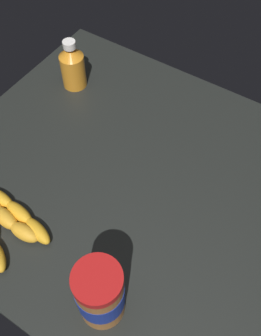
% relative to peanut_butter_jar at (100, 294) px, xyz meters
% --- Properties ---
extents(ground_plane, '(0.94, 0.77, 0.04)m').
position_rel_peanut_butter_jar_xyz_m(ground_plane, '(-0.08, 0.27, -0.10)').
color(ground_plane, black).
extents(peanut_butter_jar, '(0.08, 0.08, 0.16)m').
position_rel_peanut_butter_jar_xyz_m(peanut_butter_jar, '(0.00, 0.00, 0.00)').
color(peanut_butter_jar, '#9E602D').
rests_on(peanut_butter_jar, ground_plane).
extents(honey_bottle, '(0.06, 0.06, 0.14)m').
position_rel_peanut_butter_jar_xyz_m(honey_bottle, '(-0.41, 0.45, -0.02)').
color(honey_bottle, orange).
rests_on(honey_bottle, ground_plane).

